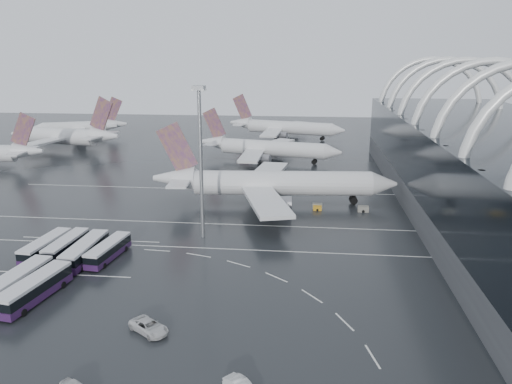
# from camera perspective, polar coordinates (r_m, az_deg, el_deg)

# --- Properties ---
(ground) EXTENTS (420.00, 420.00, 0.00)m
(ground) POSITION_cam_1_polar(r_m,az_deg,el_deg) (96.82, -5.29, -5.98)
(ground) COLOR black
(ground) RESTS_ON ground
(lane_marking_near) EXTENTS (120.00, 0.25, 0.01)m
(lane_marking_near) POSITION_cam_1_polar(r_m,az_deg,el_deg) (94.99, -5.53, -6.41)
(lane_marking_near) COLOR white
(lane_marking_near) RESTS_ON ground
(lane_marking_mid) EXTENTS (120.00, 0.25, 0.01)m
(lane_marking_mid) POSITION_cam_1_polar(r_m,az_deg,el_deg) (107.87, -4.04, -3.67)
(lane_marking_mid) COLOR white
(lane_marking_mid) RESTS_ON ground
(lane_marking_far) EXTENTS (120.00, 0.25, 0.01)m
(lane_marking_far) POSITION_cam_1_polar(r_m,az_deg,el_deg) (134.30, -1.95, 0.20)
(lane_marking_far) COLOR white
(lane_marking_far) RESTS_ON ground
(bus_bay_line_south) EXTENTS (28.00, 0.25, 0.01)m
(bus_bay_line_south) POSITION_cam_1_polar(r_m,az_deg,el_deg) (90.92, -22.54, -8.61)
(bus_bay_line_south) COLOR white
(bus_bay_line_south) RESTS_ON ground
(bus_bay_line_north) EXTENTS (28.00, 0.25, 0.01)m
(bus_bay_line_north) POSITION_cam_1_polar(r_m,az_deg,el_deg) (104.10, -18.41, -5.18)
(bus_bay_line_north) COLOR white
(bus_bay_line_north) RESTS_ON ground
(airliner_main) EXTENTS (59.22, 51.80, 20.05)m
(airliner_main) POSITION_cam_1_polar(r_m,az_deg,el_deg) (120.98, 1.65, 0.95)
(airliner_main) COLOR silver
(airliner_main) RESTS_ON ground
(airliner_gate_b) EXTENTS (50.28, 44.50, 17.59)m
(airliner_gate_b) POSITION_cam_1_polar(r_m,az_deg,el_deg) (170.78, 1.11, 5.01)
(airliner_gate_b) COLOR silver
(airliner_gate_b) RESTS_ON ground
(airliner_gate_c) EXTENTS (51.67, 46.97, 18.65)m
(airliner_gate_c) POSITION_cam_1_polar(r_m,az_deg,el_deg) (218.78, 3.16, 7.35)
(airliner_gate_c) COLOR silver
(airliner_gate_c) RESTS_ON ground
(jet_remote_mid) EXTENTS (47.90, 38.76, 20.87)m
(jet_remote_mid) POSITION_cam_1_polar(r_m,az_deg,el_deg) (203.35, -20.97, 5.95)
(jet_remote_mid) COLOR silver
(jet_remote_mid) RESTS_ON ground
(jet_remote_far) EXTENTS (39.37, 32.08, 17.64)m
(jet_remote_far) POSITION_cam_1_polar(r_m,az_deg,el_deg) (233.13, -19.35, 6.98)
(jet_remote_far) COLOR silver
(jet_remote_far) RESTS_ON ground
(bus_row_near_a) EXTENTS (3.98, 13.05, 3.16)m
(bus_row_near_a) POSITION_cam_1_polar(r_m,az_deg,el_deg) (98.33, -22.90, -5.76)
(bus_row_near_a) COLOR #2A1239
(bus_row_near_a) RESTS_ON ground
(bus_row_near_b) EXTENTS (3.42, 12.58, 3.07)m
(bus_row_near_b) POSITION_cam_1_polar(r_m,az_deg,el_deg) (97.37, -20.85, -5.78)
(bus_row_near_b) COLOR #2A1239
(bus_row_near_b) RESTS_ON ground
(bus_row_near_c) EXTENTS (3.45, 13.87, 3.41)m
(bus_row_near_c) POSITION_cam_1_polar(r_m,az_deg,el_deg) (93.43, -18.95, -6.36)
(bus_row_near_c) COLOR #2A1239
(bus_row_near_c) RESTS_ON ground
(bus_row_near_d) EXTENTS (4.13, 12.56, 3.04)m
(bus_row_near_d) POSITION_cam_1_polar(r_m,az_deg,el_deg) (93.03, -16.54, -6.38)
(bus_row_near_d) COLOR #2A1239
(bus_row_near_d) RESTS_ON ground
(bus_row_far_b) EXTENTS (4.50, 14.22, 3.44)m
(bus_row_far_b) POSITION_cam_1_polar(r_m,az_deg,el_deg) (84.99, -25.62, -9.27)
(bus_row_far_b) COLOR #2A1239
(bus_row_far_b) RESTS_ON ground
(bus_row_far_c) EXTENTS (5.15, 14.29, 3.44)m
(bus_row_far_c) POSITION_cam_1_polar(r_m,az_deg,el_deg) (81.74, -23.97, -10.05)
(bus_row_far_c) COLOR #2A1239
(bus_row_far_c) RESTS_ON ground
(van_curve_a) EXTENTS (6.44, 5.64, 1.65)m
(van_curve_a) POSITION_cam_1_polar(r_m,az_deg,el_deg) (69.05, -12.14, -14.80)
(van_curve_a) COLOR silver
(van_curve_a) RESTS_ON ground
(floodlight_mast) EXTENTS (2.28, 2.28, 29.70)m
(floodlight_mast) POSITION_cam_1_polar(r_m,az_deg,el_deg) (96.08, -6.38, 5.42)
(floodlight_mast) COLOR gray
(floodlight_mast) RESTS_ON ground
(gse_cart_belly_a) EXTENTS (1.94, 1.15, 1.06)m
(gse_cart_belly_a) POSITION_cam_1_polar(r_m,az_deg,el_deg) (117.81, 7.03, -1.83)
(gse_cart_belly_a) COLOR #C28619
(gse_cart_belly_a) RESTS_ON ground
(gse_cart_belly_b) EXTENTS (2.29, 1.35, 1.25)m
(gse_cart_belly_b) POSITION_cam_1_polar(r_m,az_deg,el_deg) (118.95, 7.02, -1.61)
(gse_cart_belly_b) COLOR slate
(gse_cart_belly_b) RESTS_ON ground
(gse_cart_belly_d) EXTENTS (2.48, 1.46, 1.35)m
(gse_cart_belly_d) POSITION_cam_1_polar(r_m,az_deg,el_deg) (118.44, 12.14, -1.90)
(gse_cart_belly_d) COLOR slate
(gse_cart_belly_d) RESTS_ON ground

